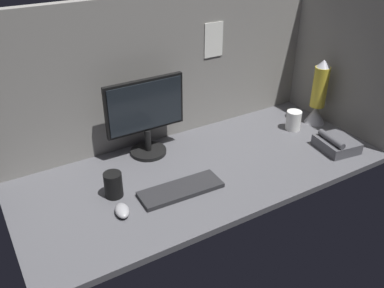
{
  "coord_description": "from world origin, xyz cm",
  "views": [
    {
      "loc": [
        -91.81,
        -140.76,
        109.11
      ],
      "look_at": [
        -7.46,
        0.0,
        14.0
      ],
      "focal_mm": 38.98,
      "sensor_mm": 36.0,
      "label": 1
    }
  ],
  "objects_px": {
    "lava_lamp": "(318,97)",
    "mug_ceramic_white": "(293,120)",
    "monitor": "(146,114)",
    "mug_black_travel": "(114,185)",
    "keyboard": "(181,189)",
    "desk_phone": "(336,144)",
    "mouse": "(122,211)"
  },
  "relations": [
    {
      "from": "keyboard",
      "to": "lava_lamp",
      "type": "distance_m",
      "value": 1.01
    },
    {
      "from": "monitor",
      "to": "lava_lamp",
      "type": "xyz_separation_m",
      "value": [
        0.96,
        -0.19,
        -0.06
      ]
    },
    {
      "from": "monitor",
      "to": "lava_lamp",
      "type": "height_order",
      "value": "monitor"
    },
    {
      "from": "mouse",
      "to": "mug_black_travel",
      "type": "relative_size",
      "value": 0.85
    },
    {
      "from": "lava_lamp",
      "to": "mug_ceramic_white",
      "type": "bearing_deg",
      "value": 179.07
    },
    {
      "from": "mouse",
      "to": "lava_lamp",
      "type": "bearing_deg",
      "value": 20.0
    },
    {
      "from": "mug_ceramic_white",
      "to": "desk_phone",
      "type": "height_order",
      "value": "mug_ceramic_white"
    },
    {
      "from": "monitor",
      "to": "keyboard",
      "type": "distance_m",
      "value": 0.42
    },
    {
      "from": "mug_ceramic_white",
      "to": "lava_lamp",
      "type": "distance_m",
      "value": 0.19
    },
    {
      "from": "lava_lamp",
      "to": "mug_black_travel",
      "type": "bearing_deg",
      "value": -176.94
    },
    {
      "from": "mouse",
      "to": "desk_phone",
      "type": "distance_m",
      "value": 1.14
    },
    {
      "from": "mug_ceramic_white",
      "to": "desk_phone",
      "type": "distance_m",
      "value": 0.28
    },
    {
      "from": "keyboard",
      "to": "desk_phone",
      "type": "xyz_separation_m",
      "value": [
        0.86,
        -0.09,
        0.02
      ]
    },
    {
      "from": "mug_ceramic_white",
      "to": "keyboard",
      "type": "bearing_deg",
      "value": -167.21
    },
    {
      "from": "mouse",
      "to": "mug_black_travel",
      "type": "xyz_separation_m",
      "value": [
        0.02,
        0.13,
        0.04
      ]
    },
    {
      "from": "monitor",
      "to": "keyboard",
      "type": "bearing_deg",
      "value": -93.06
    },
    {
      "from": "monitor",
      "to": "desk_phone",
      "type": "height_order",
      "value": "monitor"
    },
    {
      "from": "monitor",
      "to": "mug_black_travel",
      "type": "height_order",
      "value": "monitor"
    },
    {
      "from": "monitor",
      "to": "desk_phone",
      "type": "xyz_separation_m",
      "value": [
        0.84,
        -0.46,
        -0.18
      ]
    },
    {
      "from": "mug_black_travel",
      "to": "desk_phone",
      "type": "height_order",
      "value": "mug_black_travel"
    },
    {
      "from": "mug_black_travel",
      "to": "lava_lamp",
      "type": "height_order",
      "value": "lava_lamp"
    },
    {
      "from": "mouse",
      "to": "keyboard",
      "type": "bearing_deg",
      "value": 13.58
    },
    {
      "from": "monitor",
      "to": "mug_ceramic_white",
      "type": "bearing_deg",
      "value": -13.1
    },
    {
      "from": "mug_ceramic_white",
      "to": "mug_black_travel",
      "type": "distance_m",
      "value": 1.08
    },
    {
      "from": "monitor",
      "to": "mug_black_travel",
      "type": "relative_size",
      "value": 3.54
    },
    {
      "from": "monitor",
      "to": "desk_phone",
      "type": "distance_m",
      "value": 0.97
    },
    {
      "from": "keyboard",
      "to": "mug_ceramic_white",
      "type": "relative_size",
      "value": 3.43
    },
    {
      "from": "mug_black_travel",
      "to": "keyboard",
      "type": "bearing_deg",
      "value": -24.19
    },
    {
      "from": "mouse",
      "to": "lava_lamp",
      "type": "relative_size",
      "value": 0.26
    },
    {
      "from": "keyboard",
      "to": "mug_black_travel",
      "type": "relative_size",
      "value": 3.28
    },
    {
      "from": "mug_black_travel",
      "to": "mug_ceramic_white",
      "type": "bearing_deg",
      "value": 3.67
    },
    {
      "from": "keyboard",
      "to": "lava_lamp",
      "type": "bearing_deg",
      "value": 12.82
    }
  ]
}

